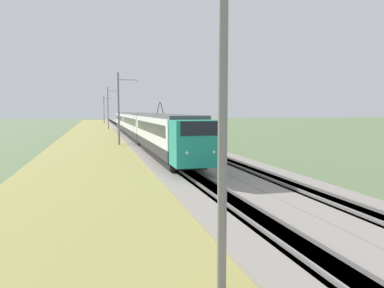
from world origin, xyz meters
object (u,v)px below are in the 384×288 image
at_px(passenger_train, 139,125).
at_px(catenary_mast_far, 108,108).
at_px(catenary_mast_mid, 119,108).
at_px(catenary_mast_distant, 104,109).
at_px(catenary_mast_near, 225,101).

relative_size(passenger_train, catenary_mast_far, 6.38).
bearing_deg(catenary_mast_far, catenary_mast_mid, -179.99).
height_order(passenger_train, catenary_mast_distant, catenary_mast_distant).
relative_size(catenary_mast_mid, catenary_mast_distant, 0.98).
bearing_deg(catenary_mast_near, catenary_mast_far, 0.00).
bearing_deg(catenary_mast_mid, catenary_mast_far, 0.01).
bearing_deg(catenary_mast_far, passenger_train, -174.98).
distance_m(passenger_train, catenary_mast_mid, 5.99).
height_order(catenary_mast_mid, catenary_mast_distant, catenary_mast_distant).
bearing_deg(catenary_mast_far, catenary_mast_distant, -0.00).
distance_m(catenary_mast_near, catenary_mast_far, 77.57).
xyz_separation_m(passenger_train, catenary_mast_far, (34.11, 2.99, 2.55)).
bearing_deg(catenary_mast_far, catenary_mast_near, -180.00).
bearing_deg(passenger_train, catenary_mast_near, -3.93).
distance_m(passenger_train, catenary_mast_distant, 72.99).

